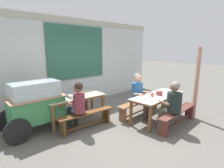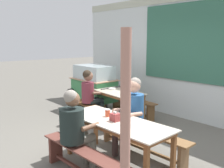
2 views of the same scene
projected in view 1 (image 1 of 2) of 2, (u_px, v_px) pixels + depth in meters
name	position (u px, v px, depth m)	size (l,w,h in m)	color
ground_plane	(129.00, 123.00, 4.91)	(40.00, 40.00, 0.00)	#635F57
backdrop_wall	(78.00, 60.00, 6.43)	(7.48, 0.23, 3.07)	silver
dining_table_far	(75.00, 99.00, 4.89)	(1.70, 0.84, 0.74)	#BAB29B
dining_table_near	(158.00, 98.00, 4.99)	(1.88, 0.79, 0.74)	beige
bench_far_back	(66.00, 106.00, 5.43)	(1.60, 0.37, 0.44)	brown
bench_far_front	(86.00, 118.00, 4.49)	(1.54, 0.37, 0.44)	brown
bench_near_back	(140.00, 105.00, 5.48)	(1.88, 0.36, 0.44)	brown
bench_near_front	(178.00, 116.00, 4.64)	(1.79, 0.34, 0.44)	brown
food_cart	(35.00, 103.00, 4.31)	(1.66, 0.85, 1.26)	#3B864F
person_left_back_turned	(77.00, 102.00, 4.34)	(0.41, 0.55, 1.26)	#1F2B2B
person_right_near_table	(139.00, 92.00, 5.23)	(0.45, 0.59, 1.32)	#4C3734
person_near_front	(172.00, 102.00, 4.39)	(0.49, 0.55, 1.26)	#69675D
tissue_box	(159.00, 93.00, 4.95)	(0.13, 0.12, 0.14)	#9A3938
condiment_jar	(152.00, 94.00, 4.83)	(0.08, 0.08, 0.12)	#DD5231
soup_bowl	(71.00, 96.00, 4.83)	(0.17, 0.17, 0.04)	silver
wooden_support_post	(196.00, 84.00, 5.03)	(0.11, 0.11, 2.08)	#AC7969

